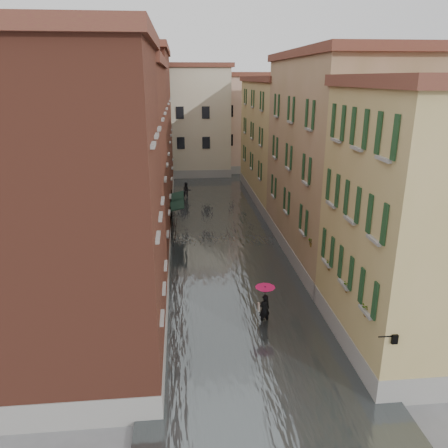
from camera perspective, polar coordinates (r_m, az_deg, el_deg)
name	(u,v)px	position (r m, az deg, el deg)	size (l,w,h in m)	color
ground	(247,327)	(22.45, 3.08, -13.34)	(120.00, 120.00, 0.00)	#5C5C5E
floodwater	(223,236)	(34.06, -0.19, -1.62)	(10.00, 60.00, 0.20)	#454B4C
building_left_near	(82,221)	(18.09, -18.02, 0.40)	(6.00, 8.00, 13.00)	brown
building_left_mid	(119,171)	(28.65, -13.58, 6.77)	(6.00, 14.00, 12.50)	#572A1B
building_left_far	(138,131)	(43.28, -11.11, 11.79)	(6.00, 16.00, 14.00)	brown
building_right_near	(418,227)	(20.52, 23.97, -0.40)	(6.00, 8.00, 11.50)	tan
building_right_mid	(333,163)	(30.06, 14.09, 7.75)	(6.00, 14.00, 13.00)	tan
building_right_far	(282,142)	(44.41, 7.59, 10.51)	(6.00, 16.00, 11.50)	tan
building_end_cream	(180,122)	(57.07, -5.74, 13.10)	(12.00, 9.00, 13.00)	beige
building_end_pink	(248,124)	(59.80, 3.14, 12.93)	(10.00, 9.00, 12.00)	tan
awning_near	(177,205)	(34.00, -6.19, 2.43)	(1.09, 2.93, 2.80)	black
awning_far	(177,198)	(36.30, -6.18, 3.45)	(1.09, 2.70, 2.80)	black
wall_lantern	(394,338)	(17.24, 21.27, -13.75)	(0.71, 0.22, 0.35)	black
window_planters	(339,266)	(21.13, 14.73, -5.36)	(0.59, 8.33, 0.84)	brown
pedestrian_main	(265,301)	(22.17, 5.33, -10.01)	(1.01, 1.01, 2.06)	black
pedestrian_far	(187,191)	(44.55, -4.91, 4.29)	(0.89, 0.69, 1.83)	black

